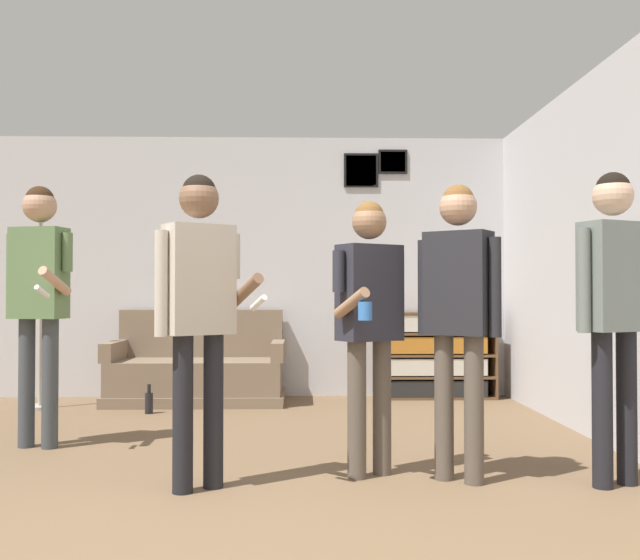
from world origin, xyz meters
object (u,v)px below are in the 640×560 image
(bookshelf, at_px, (436,355))
(person_player_foreground_left, at_px, (39,284))
(person_watcher_holding_cup, at_px, (370,308))
(couch, at_px, (198,372))
(person_spectator_near_bookshelf, at_px, (458,298))
(floor_lamp, at_px, (40,289))
(person_spectator_far_right, at_px, (614,291))
(bottle_on_floor, at_px, (149,402))
(person_player_foreground_center, at_px, (199,295))

(bookshelf, distance_m, person_player_foreground_left, 3.97)
(bookshelf, bearing_deg, person_watcher_holding_cup, -107.44)
(couch, xyz_separation_m, bookshelf, (2.40, 0.20, 0.14))
(person_spectator_near_bookshelf, bearing_deg, floor_lamp, 141.59)
(bookshelf, xyz_separation_m, person_spectator_far_right, (0.37, -3.32, 0.64))
(person_watcher_holding_cup, xyz_separation_m, person_spectator_far_right, (1.34, -0.24, 0.10))
(person_player_foreground_left, xyz_separation_m, person_watcher_holding_cup, (2.23, -0.82, -0.15))
(floor_lamp, relative_size, person_spectator_near_bookshelf, 1.11)
(floor_lamp, height_order, person_player_foreground_left, floor_lamp)
(bookshelf, distance_m, bottle_on_floor, 2.88)
(person_spectator_far_right, bearing_deg, bottle_on_floor, 141.62)
(person_player_foreground_center, bearing_deg, person_spectator_near_bookshelf, 5.64)
(person_player_foreground_center, height_order, person_watcher_holding_cup, person_player_foreground_center)
(person_player_foreground_center, distance_m, person_spectator_far_right, 2.30)
(person_watcher_holding_cup, bearing_deg, couch, 116.41)
(person_player_foreground_center, distance_m, person_watcher_holding_cup, 1.00)
(person_spectator_near_bookshelf, height_order, person_spectator_far_right, person_spectator_far_right)
(person_spectator_far_right, bearing_deg, person_watcher_holding_cup, 169.70)
(person_spectator_near_bookshelf, xyz_separation_m, bottle_on_floor, (-2.25, 2.34, -0.94))
(couch, relative_size, person_player_foreground_center, 1.00)
(bookshelf, bearing_deg, floor_lamp, -171.55)
(person_player_foreground_left, bearing_deg, bottle_on_floor, 71.48)
(person_player_foreground_center, distance_m, person_spectator_near_bookshelf, 1.46)
(bookshelf, relative_size, person_spectator_far_right, 0.68)
(floor_lamp, relative_size, bottle_on_floor, 7.22)
(couch, xyz_separation_m, person_player_foreground_center, (0.47, -3.15, 0.76))
(floor_lamp, xyz_separation_m, person_watcher_holding_cup, (2.83, -2.51, -0.13))
(couch, distance_m, person_player_foreground_left, 2.36)
(bottle_on_floor, bearing_deg, person_watcher_holding_cup, -51.47)
(bookshelf, bearing_deg, person_spectator_far_right, -83.60)
(couch, height_order, person_player_foreground_center, person_player_foreground_center)
(person_player_foreground_center, relative_size, person_watcher_holding_cup, 1.07)
(couch, xyz_separation_m, person_spectator_near_bookshelf, (1.92, -3.01, 0.74))
(bottle_on_floor, bearing_deg, bookshelf, 17.58)
(floor_lamp, distance_m, person_spectator_near_bookshelf, 4.25)
(person_player_foreground_left, height_order, person_spectator_far_right, person_player_foreground_left)
(bookshelf, height_order, person_player_foreground_center, person_player_foreground_center)
(couch, relative_size, bookshelf, 1.43)
(floor_lamp, height_order, person_watcher_holding_cup, floor_lamp)
(person_watcher_holding_cup, bearing_deg, bookshelf, 72.56)
(bookshelf, relative_size, floor_lamp, 0.63)
(person_player_foreground_left, bearing_deg, person_spectator_near_bookshelf, -19.25)
(person_watcher_holding_cup, distance_m, bottle_on_floor, 2.96)
(person_watcher_holding_cup, bearing_deg, person_player_foreground_center, -164.16)
(floor_lamp, bearing_deg, person_player_foreground_left, -70.21)
(bookshelf, height_order, bottle_on_floor, bookshelf)
(floor_lamp, bearing_deg, person_watcher_holding_cup, -41.54)
(person_player_foreground_center, xyz_separation_m, person_spectator_near_bookshelf, (1.45, 0.14, -0.02))
(person_spectator_far_right, bearing_deg, floor_lamp, 146.57)
(bookshelf, xyz_separation_m, bottle_on_floor, (-2.73, -0.86, -0.33))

